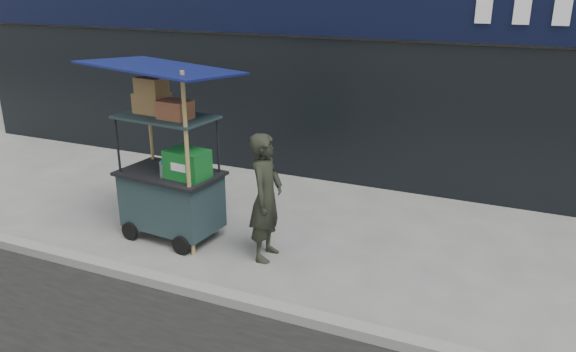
% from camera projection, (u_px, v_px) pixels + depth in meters
% --- Properties ---
extents(ground, '(80.00, 80.00, 0.00)m').
position_uv_depth(ground, '(216.00, 289.00, 6.37)').
color(ground, slate).
rests_on(ground, ground).
extents(curb, '(80.00, 0.18, 0.12)m').
position_uv_depth(curb, '(207.00, 293.00, 6.18)').
color(curb, gray).
rests_on(curb, ground).
extents(vendor_cart, '(1.87, 1.40, 2.39)m').
position_uv_depth(vendor_cart, '(171.00, 178.00, 7.39)').
color(vendor_cart, '#1B2C2F').
rests_on(vendor_cart, ground).
extents(vendor_man, '(0.43, 0.62, 1.61)m').
position_uv_depth(vendor_man, '(266.00, 197.00, 6.84)').
color(vendor_man, black).
rests_on(vendor_man, ground).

